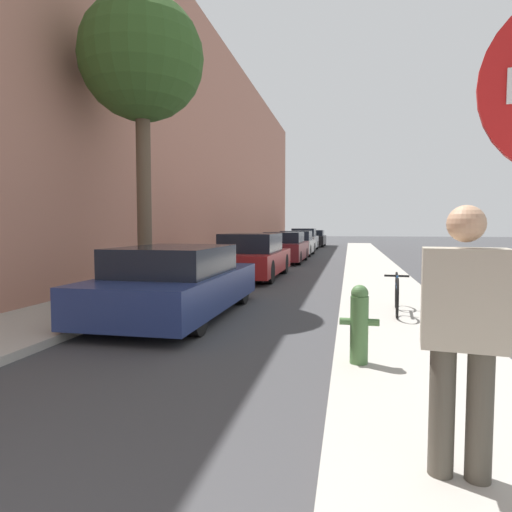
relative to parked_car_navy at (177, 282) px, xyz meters
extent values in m
plane|color=#3D3D3F|center=(1.01, 8.11, -0.62)|extent=(120.00, 120.00, 0.00)
cube|color=#ADA89E|center=(-1.89, 8.11, -0.56)|extent=(2.00, 52.00, 0.12)
cube|color=#ADA89E|center=(3.91, 8.11, -0.56)|extent=(2.00, 52.00, 0.12)
cube|color=tan|center=(-3.24, 8.11, 4.56)|extent=(0.70, 52.00, 10.36)
cylinder|color=black|center=(-0.84, 1.47, -0.30)|extent=(0.22, 0.63, 0.63)
cylinder|color=black|center=(0.84, 1.47, -0.30)|extent=(0.22, 0.63, 0.63)
cylinder|color=black|center=(-0.84, -1.38, -0.30)|extent=(0.22, 0.63, 0.63)
cylinder|color=black|center=(0.84, -1.38, -0.30)|extent=(0.22, 0.63, 0.63)
cube|color=navy|center=(0.00, 0.05, -0.13)|extent=(1.92, 4.59, 0.62)
cube|color=black|center=(0.00, -0.14, 0.42)|extent=(1.69, 2.39, 0.49)
cylinder|color=black|center=(-0.74, 7.73, -0.27)|extent=(0.22, 0.69, 0.69)
cylinder|color=black|center=(0.85, 7.73, -0.27)|extent=(0.22, 0.69, 0.69)
cylinder|color=black|center=(-0.74, 4.83, -0.27)|extent=(0.22, 0.69, 0.69)
cylinder|color=black|center=(0.85, 4.83, -0.27)|extent=(0.22, 0.69, 0.69)
cube|color=maroon|center=(0.05, 6.28, -0.10)|extent=(1.80, 4.68, 0.65)
cube|color=black|center=(0.05, 6.10, 0.51)|extent=(1.59, 2.43, 0.57)
cylinder|color=black|center=(-0.58, 13.95, -0.31)|extent=(0.22, 0.60, 0.60)
cylinder|color=black|center=(0.96, 13.95, -0.31)|extent=(0.22, 0.60, 0.60)
cylinder|color=black|center=(-0.58, 11.21, -0.31)|extent=(0.22, 0.60, 0.60)
cylinder|color=black|center=(0.96, 11.21, -0.31)|extent=(0.22, 0.60, 0.60)
cube|color=maroon|center=(0.19, 12.58, -0.08)|extent=(1.76, 4.42, 0.74)
cube|color=black|center=(0.19, 12.40, 0.53)|extent=(1.55, 2.30, 0.47)
cylinder|color=black|center=(-0.65, 18.89, -0.28)|extent=(0.22, 0.68, 0.68)
cylinder|color=black|center=(0.93, 18.89, -0.28)|extent=(0.22, 0.68, 0.68)
cylinder|color=black|center=(-0.65, 16.38, -0.28)|extent=(0.22, 0.68, 0.68)
cylinder|color=black|center=(0.93, 16.38, -0.28)|extent=(0.22, 0.68, 0.68)
cube|color=silver|center=(0.14, 17.63, -0.09)|extent=(1.80, 4.04, 0.68)
cube|color=black|center=(0.14, 17.47, 0.51)|extent=(1.58, 2.10, 0.52)
cylinder|color=black|center=(-0.74, 24.60, -0.31)|extent=(0.22, 0.62, 0.62)
cylinder|color=black|center=(0.75, 24.60, -0.31)|extent=(0.22, 0.62, 0.62)
cylinder|color=black|center=(-0.74, 22.07, -0.31)|extent=(0.22, 0.62, 0.62)
cylinder|color=black|center=(0.75, 22.07, -0.31)|extent=(0.22, 0.62, 0.62)
cube|color=silver|center=(0.00, 23.34, -0.05)|extent=(1.70, 4.09, 0.79)
cube|color=black|center=(0.00, 23.17, 0.61)|extent=(1.49, 2.12, 0.54)
cylinder|color=black|center=(-0.69, 30.39, -0.27)|extent=(0.22, 0.70, 0.70)
cylinder|color=black|center=(0.99, 30.39, -0.27)|extent=(0.22, 0.70, 0.70)
cylinder|color=black|center=(-0.69, 27.74, -0.27)|extent=(0.22, 0.70, 0.70)
cylinder|color=black|center=(0.99, 27.74, -0.27)|extent=(0.22, 0.70, 0.70)
cube|color=black|center=(0.15, 29.06, -0.08)|extent=(1.90, 4.28, 0.69)
cube|color=black|center=(0.15, 28.89, 0.49)|extent=(1.67, 2.23, 0.46)
cylinder|color=brown|center=(-1.36, 1.51, 1.71)|extent=(0.31, 0.31, 4.41)
sphere|color=#335623|center=(-1.36, 1.51, 4.64)|extent=(2.66, 2.66, 2.66)
cylinder|color=#47703D|center=(3.20, -2.64, -0.12)|extent=(0.20, 0.20, 0.75)
sphere|color=#47703D|center=(3.20, -2.64, 0.29)|extent=(0.19, 0.19, 0.19)
cylinder|color=#47703D|center=(3.05, -2.64, -0.03)|extent=(0.13, 0.08, 0.08)
cylinder|color=#47703D|center=(3.35, -2.64, -0.03)|extent=(0.13, 0.08, 0.08)
cylinder|color=#4C473D|center=(3.85, -4.86, -0.10)|extent=(0.17, 0.17, 0.80)
cylinder|color=#4C473D|center=(3.65, -4.83, -0.10)|extent=(0.17, 0.17, 0.80)
cube|color=#B2A893|center=(3.75, -4.85, 0.60)|extent=(0.50, 0.30, 0.60)
sphere|color=tan|center=(3.75, -4.85, 1.04)|extent=(0.22, 0.22, 0.22)
torus|color=black|center=(3.94, 0.97, -0.16)|extent=(0.10, 0.68, 0.68)
torus|color=black|center=(3.86, -0.01, -0.16)|extent=(0.10, 0.68, 0.68)
cube|color=#235193|center=(3.90, 0.48, 0.00)|extent=(0.10, 0.82, 0.04)
cylinder|color=#235193|center=(3.89, 0.30, 0.09)|extent=(0.04, 0.04, 0.19)
cube|color=black|center=(3.94, 0.89, 0.11)|extent=(0.44, 0.07, 0.04)
camera|label=1|loc=(3.08, -7.67, 1.02)|focal=31.44mm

